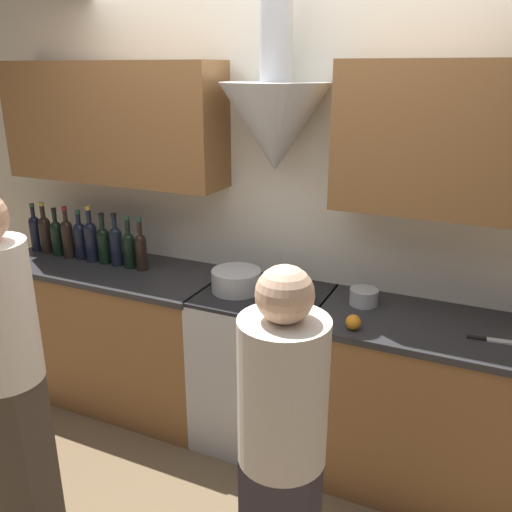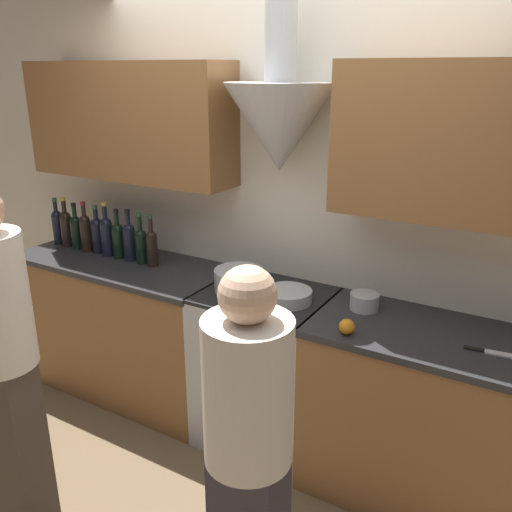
% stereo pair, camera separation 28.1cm
% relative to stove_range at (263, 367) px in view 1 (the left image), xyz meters
% --- Properties ---
extents(ground_plane, '(12.00, 12.00, 0.00)m').
position_rel_stove_range_xyz_m(ground_plane, '(0.00, -0.31, -0.47)').
color(ground_plane, brown).
extents(wall_back, '(8.40, 0.58, 2.60)m').
position_rel_stove_range_xyz_m(wall_back, '(-0.06, 0.26, 1.01)').
color(wall_back, silver).
rests_on(wall_back, ground_plane).
extents(counter_left, '(1.46, 0.62, 0.94)m').
position_rel_stove_range_xyz_m(counter_left, '(-1.06, -0.00, -0.00)').
color(counter_left, brown).
rests_on(counter_left, ground_plane).
extents(counter_right, '(1.10, 0.62, 0.94)m').
position_rel_stove_range_xyz_m(counter_right, '(0.88, -0.00, -0.00)').
color(counter_right, brown).
rests_on(counter_right, ground_plane).
extents(stove_range, '(0.68, 0.60, 0.94)m').
position_rel_stove_range_xyz_m(stove_range, '(0.00, 0.00, 0.00)').
color(stove_range, '#B7BABC').
rests_on(stove_range, ground_plane).
extents(wine_bottle_0, '(0.07, 0.07, 0.33)m').
position_rel_stove_range_xyz_m(wine_bottle_0, '(-1.70, 0.04, 0.60)').
color(wine_bottle_0, black).
rests_on(wine_bottle_0, counter_left).
extents(wine_bottle_1, '(0.08, 0.08, 0.34)m').
position_rel_stove_range_xyz_m(wine_bottle_1, '(-1.61, 0.04, 0.60)').
color(wine_bottle_1, black).
rests_on(wine_bottle_1, counter_left).
extents(wine_bottle_2, '(0.08, 0.08, 0.32)m').
position_rel_stove_range_xyz_m(wine_bottle_2, '(-1.50, 0.03, 0.59)').
color(wine_bottle_2, black).
rests_on(wine_bottle_2, counter_left).
extents(wine_bottle_3, '(0.07, 0.07, 0.34)m').
position_rel_stove_range_xyz_m(wine_bottle_3, '(-1.40, 0.02, 0.61)').
color(wine_bottle_3, black).
rests_on(wine_bottle_3, counter_left).
extents(wine_bottle_4, '(0.08, 0.08, 0.32)m').
position_rel_stove_range_xyz_m(wine_bottle_4, '(-1.31, 0.04, 0.60)').
color(wine_bottle_4, black).
rests_on(wine_bottle_4, counter_left).
extents(wine_bottle_5, '(0.08, 0.08, 0.36)m').
position_rel_stove_range_xyz_m(wine_bottle_5, '(-1.21, 0.03, 0.61)').
color(wine_bottle_5, black).
rests_on(wine_bottle_5, counter_left).
extents(wine_bottle_6, '(0.08, 0.08, 0.33)m').
position_rel_stove_range_xyz_m(wine_bottle_6, '(-1.12, 0.03, 0.59)').
color(wine_bottle_6, black).
rests_on(wine_bottle_6, counter_left).
extents(wine_bottle_7, '(0.08, 0.08, 0.34)m').
position_rel_stove_range_xyz_m(wine_bottle_7, '(-1.02, 0.03, 0.60)').
color(wine_bottle_7, black).
rests_on(wine_bottle_7, counter_left).
extents(wine_bottle_8, '(0.07, 0.07, 0.33)m').
position_rel_stove_range_xyz_m(wine_bottle_8, '(-0.92, 0.03, 0.59)').
color(wine_bottle_8, black).
rests_on(wine_bottle_8, counter_left).
extents(wine_bottle_9, '(0.07, 0.07, 0.33)m').
position_rel_stove_range_xyz_m(wine_bottle_9, '(-0.83, 0.03, 0.59)').
color(wine_bottle_9, black).
rests_on(wine_bottle_9, counter_left).
extents(stock_pot, '(0.28, 0.28, 0.12)m').
position_rel_stove_range_xyz_m(stock_pot, '(-0.15, -0.03, 0.52)').
color(stock_pot, '#B7BABC').
rests_on(stock_pot, stove_range).
extents(mixing_bowl, '(0.26, 0.26, 0.07)m').
position_rel_stove_range_xyz_m(mixing_bowl, '(0.15, -0.03, 0.50)').
color(mixing_bowl, '#B7BABC').
rests_on(mixing_bowl, stove_range).
extents(orange_fruit, '(0.07, 0.07, 0.07)m').
position_rel_stove_range_xyz_m(orange_fruit, '(0.56, -0.22, 0.50)').
color(orange_fruit, orange).
rests_on(orange_fruit, counter_right).
extents(saucepan, '(0.15, 0.15, 0.08)m').
position_rel_stove_range_xyz_m(saucepan, '(0.53, 0.09, 0.51)').
color(saucepan, '#B7BABC').
rests_on(saucepan, counter_right).
extents(chefs_knife, '(0.23, 0.05, 0.01)m').
position_rel_stove_range_xyz_m(chefs_knife, '(1.17, -0.07, 0.47)').
color(chefs_knife, silver).
rests_on(chefs_knife, counter_right).
extents(person_foreground_left, '(0.30, 0.30, 1.69)m').
position_rel_stove_range_xyz_m(person_foreground_left, '(-0.65, -1.17, 0.47)').
color(person_foreground_left, '#473D33').
rests_on(person_foreground_left, ground_plane).
extents(person_foreground_right, '(0.31, 0.31, 1.54)m').
position_rel_stove_range_xyz_m(person_foreground_right, '(0.54, -1.06, 0.38)').
color(person_foreground_right, '#38333D').
rests_on(person_foreground_right, ground_plane).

